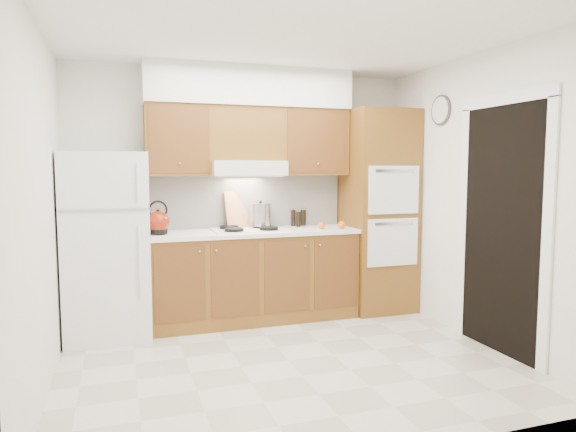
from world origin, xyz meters
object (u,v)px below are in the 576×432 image
at_px(kettle, 158,222).
at_px(stock_pot, 261,215).
at_px(fridge, 106,245).
at_px(oven_cabinet, 378,211).

xyz_separation_m(kettle, stock_pot, (1.06, 0.16, 0.03)).
xyz_separation_m(fridge, oven_cabinet, (2.85, 0.03, 0.24)).
relative_size(oven_cabinet, kettle, 10.14).
relative_size(kettle, stock_pot, 0.95).
relative_size(fridge, kettle, 7.93).
bearing_deg(kettle, oven_cabinet, 5.47).
distance_m(kettle, stock_pot, 1.08).
bearing_deg(oven_cabinet, kettle, -179.82).
bearing_deg(stock_pot, oven_cabinet, -6.80).
bearing_deg(stock_pot, fridge, -172.95).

